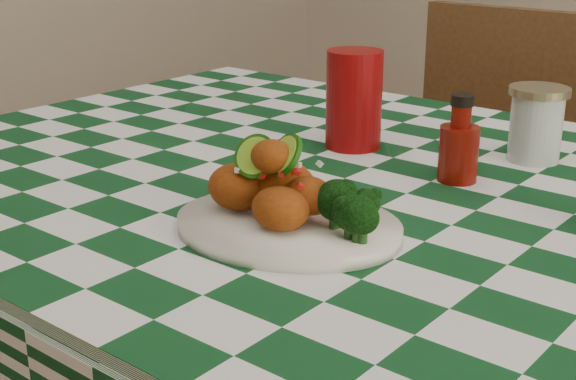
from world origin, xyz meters
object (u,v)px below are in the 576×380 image
Objects in this scene: fried_chicken_pile at (277,179)px; wooden_chair_left at (457,221)px; red_tumbler at (354,99)px; plate at (288,227)px; ketchup_bottle at (459,138)px; mason_jar at (536,124)px.

fried_chicken_pile is 1.00m from wooden_chair_left.
fried_chicken_pile is 0.94× the size of red_tumbler.
wooden_chair_left is at bearing 103.35° from fried_chicken_pile.
plate is 0.99m from wooden_chair_left.
ketchup_bottle is at bearing -62.20° from wooden_chair_left.
ketchup_bottle is at bearing 78.58° from plate.
red_tumbler is at bearing 113.23° from plate.
wooden_chair_left reaches higher than ketchup_bottle.
mason_jar reaches higher than plate.
fried_chicken_pile is at bearing -69.09° from red_tumbler.
red_tumbler is (-0.15, 0.35, 0.07)m from plate.
red_tumbler is 1.26× the size of ketchup_bottle.
mason_jar is (0.04, 0.16, -0.01)m from ketchup_bottle.
mason_jar is 0.12× the size of wooden_chair_left.
fried_chicken_pile is 1.18× the size of ketchup_bottle.
ketchup_bottle is at bearing -12.76° from red_tumbler.
red_tumbler reaches higher than ketchup_bottle.
fried_chicken_pile is 1.29× the size of mason_jar.
wooden_chair_left is at bearing 98.25° from red_tumbler.
ketchup_bottle is at bearing -105.23° from mason_jar.
fried_chicken_pile is 0.31m from ketchup_bottle.
red_tumbler is at bearing 110.91° from fried_chicken_pile.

